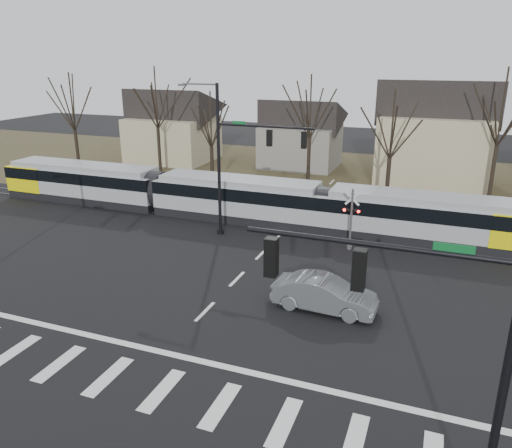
% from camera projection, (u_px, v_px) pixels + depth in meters
% --- Properties ---
extents(ground, '(140.00, 140.00, 0.00)m').
position_uv_depth(ground, '(185.00, 332.00, 22.57)').
color(ground, black).
extents(grass_verge, '(140.00, 28.00, 0.01)m').
position_uv_depth(grass_verge, '(336.00, 178.00, 50.87)').
color(grass_verge, '#38331E').
rests_on(grass_verge, ground).
extents(crosswalk, '(27.00, 2.60, 0.01)m').
position_uv_depth(crosswalk, '(135.00, 383.00, 19.03)').
color(crosswalk, silver).
rests_on(crosswalk, ground).
extents(stop_line, '(28.00, 0.35, 0.01)m').
position_uv_depth(stop_line, '(165.00, 353.00, 20.97)').
color(stop_line, silver).
rests_on(stop_line, ground).
extents(lane_dashes, '(0.18, 30.00, 0.01)m').
position_uv_depth(lane_dashes, '(290.00, 225.00, 36.72)').
color(lane_dashes, silver).
rests_on(lane_dashes, ground).
extents(rail_pair, '(90.00, 1.52, 0.06)m').
position_uv_depth(rail_pair, '(289.00, 225.00, 36.53)').
color(rail_pair, '#59595E').
rests_on(rail_pair, ground).
extents(tram, '(42.09, 3.13, 3.19)m').
position_uv_depth(tram, '(236.00, 197.00, 37.59)').
color(tram, gray).
rests_on(tram, ground).
extents(sedan, '(2.27, 5.25, 1.67)m').
position_uv_depth(sedan, '(324.00, 294.00, 24.30)').
color(sedan, '#595D61').
rests_on(sedan, ground).
extents(signal_pole_near_right, '(6.72, 0.44, 8.00)m').
position_uv_depth(signal_pole_near_right, '(424.00, 345.00, 12.18)').
color(signal_pole_near_right, black).
rests_on(signal_pole_near_right, ground).
extents(signal_pole_far, '(9.28, 0.44, 10.20)m').
position_uv_depth(signal_pole_far, '(241.00, 155.00, 32.60)').
color(signal_pole_far, black).
rests_on(signal_pole_far, ground).
extents(rail_crossing_signal, '(1.08, 0.36, 4.00)m').
position_uv_depth(rail_crossing_signal, '(351.00, 221.00, 31.59)').
color(rail_crossing_signal, '#59595B').
rests_on(rail_crossing_signal, ground).
extents(tree_row, '(59.20, 7.20, 10.00)m').
position_uv_depth(tree_row, '(347.00, 138.00, 43.28)').
color(tree_row, black).
rests_on(tree_row, ground).
extents(house_a, '(9.72, 8.64, 8.60)m').
position_uv_depth(house_a, '(172.00, 122.00, 57.95)').
color(house_a, tan).
rests_on(house_a, ground).
extents(house_b, '(8.64, 7.56, 7.65)m').
position_uv_depth(house_b, '(301.00, 131.00, 54.82)').
color(house_b, slate).
rests_on(house_b, ground).
extents(house_c, '(10.80, 8.64, 10.10)m').
position_uv_depth(house_c, '(436.00, 129.00, 47.03)').
color(house_c, tan).
rests_on(house_c, ground).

